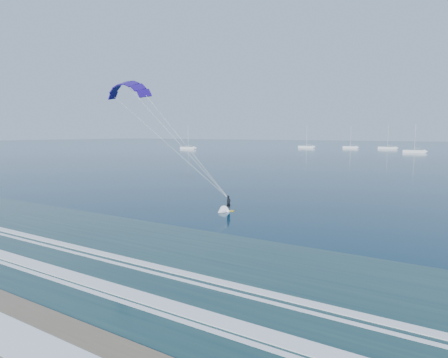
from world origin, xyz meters
The scene contains 6 objects.
kitesurfer_rig centered at (-8.88, 26.52, 8.23)m, with size 17.98×4.34×15.83m.
sailboat_0 centered at (-111.29, 160.75, 0.69)m, with size 9.31×2.40×12.58m.
sailboat_1 centered at (-64.12, 211.09, 0.69)m, with size 9.28×2.40×12.66m.
sailboat_2 centered at (-21.62, 220.00, 0.69)m, with size 9.47×2.40×12.66m.
sailboat_3 centered at (-3.52, 182.49, 0.69)m, with size 9.07×2.40×12.54m.
sailboat_7 centered at (-41.03, 218.56, 0.69)m, with size 8.08×2.40×12.18m.
Camera 1 is at (21.09, -8.91, 8.55)m, focal length 32.00 mm.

